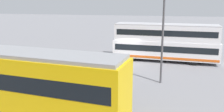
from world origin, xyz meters
TOP-DOWN VIEW (x-y plane):
  - ground_plane at (0.00, 0.00)m, footprint 160.00×160.00m
  - double_decker_bus at (-3.88, -2.31)m, footprint 11.10×3.24m
  - pedestrian_near_railing at (2.72, 6.57)m, footprint 0.44×0.44m
  - pedestrian_crossing at (1.81, 7.77)m, footprint 0.38×0.38m
  - pedestrian_railing at (4.01, 6.91)m, footprint 7.50×0.33m
  - info_sign at (8.66, 7.88)m, footprint 1.10×0.16m
  - street_lamp at (-3.71, 5.12)m, footprint 0.36×0.36m

SIDE VIEW (x-z plane):
  - ground_plane at x=0.00m, z-range 0.00..0.00m
  - pedestrian_railing at x=4.01m, z-range 0.20..1.28m
  - pedestrian_crossing at x=1.81m, z-range 0.13..1.82m
  - pedestrian_near_railing at x=2.72m, z-range 0.13..1.83m
  - info_sign at x=8.66m, z-range 0.42..2.64m
  - double_decker_bus at x=-3.88m, z-range 0.05..4.03m
  - street_lamp at x=-3.71m, z-range 0.58..7.42m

